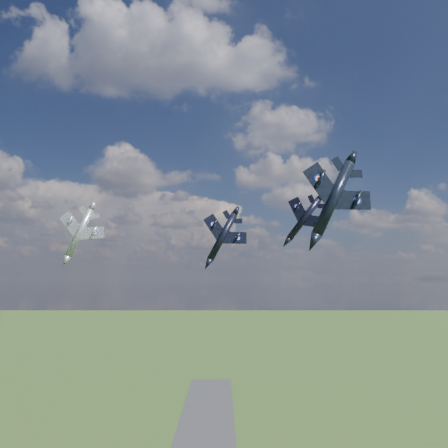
{
  "coord_description": "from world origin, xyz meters",
  "views": [
    {
      "loc": [
        7.92,
        -73.58,
        71.34
      ],
      "look_at": [
        8.24,
        13.19,
        82.3
      ],
      "focal_mm": 35.0,
      "sensor_mm": 36.0,
      "label": 1
    }
  ],
  "objects_px": {
    "jet_right_navy": "(333,198)",
    "jet_lead_navy": "(222,237)",
    "jet_high_navy": "(304,219)",
    "jet_left_silver": "(80,233)"
  },
  "relations": [
    {
      "from": "jet_lead_navy",
      "to": "jet_left_silver",
      "type": "bearing_deg",
      "value": 162.56
    },
    {
      "from": "jet_left_silver",
      "to": "jet_lead_navy",
      "type": "bearing_deg",
      "value": -11.39
    },
    {
      "from": "jet_high_navy",
      "to": "jet_left_silver",
      "type": "distance_m",
      "value": 50.86
    },
    {
      "from": "jet_lead_navy",
      "to": "jet_right_navy",
      "type": "xyz_separation_m",
      "value": [
        15.12,
        -34.66,
        1.85
      ]
    },
    {
      "from": "jet_high_navy",
      "to": "jet_right_navy",
      "type": "bearing_deg",
      "value": -79.78
    },
    {
      "from": "jet_right_navy",
      "to": "jet_lead_navy",
      "type": "bearing_deg",
      "value": 103.61
    },
    {
      "from": "jet_left_silver",
      "to": "jet_right_navy",
      "type": "bearing_deg",
      "value": -42.43
    },
    {
      "from": "jet_right_navy",
      "to": "jet_high_navy",
      "type": "xyz_separation_m",
      "value": [
        3.33,
        39.17,
        2.59
      ]
    },
    {
      "from": "jet_lead_navy",
      "to": "jet_right_navy",
      "type": "height_order",
      "value": "jet_right_navy"
    },
    {
      "from": "jet_lead_navy",
      "to": "jet_right_navy",
      "type": "distance_m",
      "value": 37.86
    }
  ]
}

